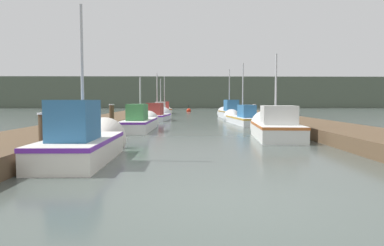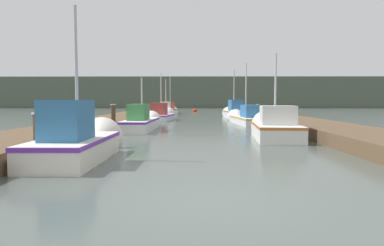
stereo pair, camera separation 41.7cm
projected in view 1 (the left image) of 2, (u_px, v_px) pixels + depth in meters
The scene contains 17 objects.
ground_plane at pixel (231, 204), 5.21m from camera, with size 200.00×200.00×0.00m.
dock_left at pixel (104, 122), 21.06m from camera, with size 2.96×40.00×0.48m.
dock_right at pixel (289, 122), 21.25m from camera, with size 2.96×40.00×0.48m.
distant_shore_ridge at pixel (189, 93), 74.98m from camera, with size 120.00×16.00×6.21m.
fishing_boat_0 at pixel (86, 141), 9.21m from camera, with size 1.53×4.49×4.45m.
fishing_boat_1 at pixel (274, 127), 14.49m from camera, with size 2.02×4.89×3.96m.
fishing_boat_2 at pixel (141, 122), 18.50m from camera, with size 1.48×6.02×3.13m.
fishing_boat_3 at pixel (241, 118), 23.41m from camera, with size 1.87×6.52×4.45m.
fishing_boat_4 at pixel (158, 115), 27.12m from camera, with size 2.06×5.04×4.24m.
fishing_boat_5 at pixel (229, 112), 30.59m from camera, with size 1.76×4.80×4.62m.
fishing_boat_6 at pixel (161, 111), 35.36m from camera, with size 1.62×5.44×4.16m.
fishing_boat_7 at pixel (165, 110), 40.54m from camera, with size 1.93×4.72×4.81m.
mooring_piling_0 at pixel (254, 113), 25.01m from camera, with size 0.24×0.24×1.29m.
mooring_piling_1 at pixel (45, 138), 8.63m from camera, with size 0.36×0.36×1.26m.
mooring_piling_2 at pixel (159, 108), 43.70m from camera, with size 0.30×0.30×1.10m.
mooring_piling_3 at pixel (112, 118), 17.38m from camera, with size 0.27×0.27×1.37m.
channel_buoy at pixel (189, 111), 46.60m from camera, with size 0.59×0.59×1.09m.
Camera 1 is at (-0.68, -5.10, 1.58)m, focal length 32.00 mm.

